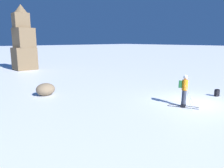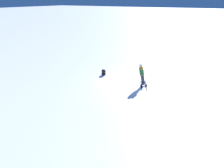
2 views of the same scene
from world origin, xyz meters
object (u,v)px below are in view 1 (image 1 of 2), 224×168
object	(u,v)px
skier	(184,89)
exposed_boulder_0	(46,89)
spare_backpack	(217,93)
rock_pillar	(24,43)

from	to	relation	value
skier	exposed_boulder_0	size ratio (longest dim) A/B	1.39
spare_backpack	rock_pillar	bearing A→B (deg)	-59.91
spare_backpack	exposed_boulder_0	xyz separation A→B (m)	(-8.76, 8.42, 0.20)
skier	spare_backpack	bearing A→B (deg)	-30.07
rock_pillar	spare_backpack	distance (m)	23.88
spare_backpack	exposed_boulder_0	distance (m)	12.15
skier	rock_pillar	world-z (taller)	rock_pillar
skier	exposed_boulder_0	world-z (taller)	skier
skier	exposed_boulder_0	distance (m)	9.41
skier	rock_pillar	size ratio (longest dim) A/B	0.23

